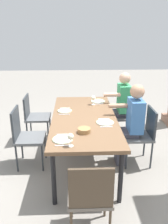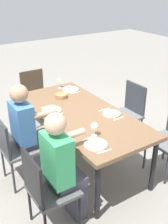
{
  "view_description": "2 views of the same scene",
  "coord_description": "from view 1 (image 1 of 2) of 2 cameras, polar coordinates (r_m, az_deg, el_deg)",
  "views": [
    {
      "loc": [
        3.38,
        -0.14,
        2.11
      ],
      "look_at": [
        -0.01,
        -0.0,
        0.85
      ],
      "focal_mm": 38.36,
      "sensor_mm": 36.0,
      "label": 1
    },
    {
      "loc": [
        -2.74,
        1.72,
        2.36
      ],
      "look_at": [
        -0.11,
        0.01,
        0.82
      ],
      "focal_mm": 44.34,
      "sensor_mm": 36.0,
      "label": 2
    }
  ],
  "objects": [
    {
      "name": "chair_west_south",
      "position": [
        4.53,
        -11.85,
        -0.63
      ],
      "size": [
        0.44,
        0.44,
        0.87
      ],
      "color": "#5B5E61",
      "rests_on": "ground"
    },
    {
      "name": "fork_3",
      "position": [
        3.09,
        -4.98,
        -5.32
      ],
      "size": [
        0.02,
        0.17,
        0.01
      ],
      "primitive_type": "cube",
      "rotation": [
        0.0,
        0.0,
        -0.01
      ],
      "color": "silver",
      "rests_on": "dining_table"
    },
    {
      "name": "spoon_1",
      "position": [
        3.75,
        -4.72,
        -0.55
      ],
      "size": [
        0.02,
        0.17,
        0.01
      ],
      "primitive_type": "cube",
      "rotation": [
        0.0,
        0.0,
        -0.01
      ],
      "color": "silver",
      "rests_on": "dining_table"
    },
    {
      "name": "spoon_3",
      "position": [
        2.82,
        -5.23,
        -7.97
      ],
      "size": [
        0.02,
        0.17,
        0.01
      ],
      "primitive_type": "cube",
      "rotation": [
        0.0,
        0.0,
        -0.01
      ],
      "color": "silver",
      "rests_on": "dining_table"
    },
    {
      "name": "plate_2",
      "position": [
        3.44,
        5.05,
        -2.44
      ],
      "size": [
        0.25,
        0.25,
        0.02
      ],
      "color": "white",
      "rests_on": "dining_table"
    },
    {
      "name": "fork_0",
      "position": [
        4.5,
        3.17,
        3.14
      ],
      "size": [
        0.03,
        0.17,
        0.01
      ],
      "primitive_type": "cube",
      "rotation": [
        0.0,
        0.0,
        -0.1
      ],
      "color": "silver",
      "rests_on": "dining_table"
    },
    {
      "name": "plate_1",
      "position": [
        3.88,
        -4.64,
        0.32
      ],
      "size": [
        0.23,
        0.23,
        0.02
      ],
      "color": "silver",
      "rests_on": "dining_table"
    },
    {
      "name": "dining_table",
      "position": [
        3.66,
        0.01,
        -2.08
      ],
      "size": [
        2.1,
        0.97,
        0.77
      ],
      "color": "brown",
      "rests_on": "ground"
    },
    {
      "name": "ground_plane",
      "position": [
        3.98,
        0.01,
        -11.53
      ],
      "size": [
        16.0,
        16.0,
        0.0
      ],
      "primitive_type": "plane",
      "color": "gray"
    },
    {
      "name": "bread_basket",
      "position": [
        3.12,
        0.04,
        -4.39
      ],
      "size": [
        0.17,
        0.17,
        0.06
      ],
      "primitive_type": "cylinder",
      "color": "#9E7547",
      "rests_on": "dining_table"
    },
    {
      "name": "diner_woman_green",
      "position": [
        3.7,
        11.05,
        -2.47
      ],
      "size": [
        0.35,
        0.5,
        1.29
      ],
      "color": "#3F3F4C",
      "rests_on": "ground"
    },
    {
      "name": "spoon_0",
      "position": [
        4.22,
        3.54,
        1.92
      ],
      "size": [
        0.04,
        0.17,
        0.01
      ],
      "primitive_type": "cube",
      "rotation": [
        0.0,
        0.0,
        0.11
      ],
      "color": "silver",
      "rests_on": "dining_table"
    },
    {
      "name": "chair_mid_north",
      "position": [
        3.82,
        13.78,
        -4.68
      ],
      "size": [
        0.44,
        0.44,
        0.91
      ],
      "color": "#5B5E61",
      "rests_on": "ground"
    },
    {
      "name": "fork_1",
      "position": [
        4.03,
        -4.56,
        0.98
      ],
      "size": [
        0.02,
        0.17,
        0.01
      ],
      "primitive_type": "cube",
      "rotation": [
        0.0,
        0.0,
        0.05
      ],
      "color": "silver",
      "rests_on": "dining_table"
    },
    {
      "name": "chair_west_north",
      "position": [
        4.58,
        10.98,
        -0.12
      ],
      "size": [
        0.44,
        0.44,
        0.92
      ],
      "color": "#4F4F50",
      "rests_on": "ground"
    },
    {
      "name": "wine_glass_0",
      "position": [
        4.16,
        2.23,
        3.32
      ],
      "size": [
        0.08,
        0.08,
        0.16
      ],
      "color": "white",
      "rests_on": "dining_table"
    },
    {
      "name": "chair_head_east",
      "position": [
        2.48,
        1.47,
        -19.07
      ],
      "size": [
        0.44,
        0.44,
        0.91
      ],
      "color": "#6A6158",
      "rests_on": "ground"
    },
    {
      "name": "wine_glass_3",
      "position": [
        2.75,
        -3.23,
        -5.94
      ],
      "size": [
        0.08,
        0.08,
        0.16
      ],
      "color": "white",
      "rests_on": "dining_table"
    },
    {
      "name": "plate_3",
      "position": [
        2.95,
        -5.1,
        -6.48
      ],
      "size": [
        0.26,
        0.26,
        0.02
      ],
      "color": "white",
      "rests_on": "dining_table"
    },
    {
      "name": "fork_2",
      "position": [
        3.58,
        4.75,
        -1.6
      ],
      "size": [
        0.02,
        0.17,
        0.01
      ],
      "primitive_type": "cube",
      "rotation": [
        0.0,
        0.0,
        0.04
      ],
      "color": "silver",
      "rests_on": "dining_table"
    },
    {
      "name": "spoon_2",
      "position": [
        3.3,
        5.36,
        -3.55
      ],
      "size": [
        0.02,
        0.17,
        0.01
      ],
      "primitive_type": "cube",
      "rotation": [
        0.0,
        0.0,
        0.04
      ],
      "color": "silver",
      "rests_on": "dining_table"
    },
    {
      "name": "plate_0",
      "position": [
        4.36,
        3.35,
        2.62
      ],
      "size": [
        0.25,
        0.25,
        0.02
      ],
      "color": "white",
      "rests_on": "dining_table"
    },
    {
      "name": "chair_mid_south",
      "position": [
        3.75,
        -13.99,
        -5.04
      ],
      "size": [
        0.44,
        0.44,
        0.93
      ],
      "color": "#5B5E61",
      "rests_on": "ground"
    },
    {
      "name": "diner_man_white",
      "position": [
        4.49,
        8.56,
        1.75
      ],
      "size": [
        0.35,
        0.49,
        1.29
      ],
      "color": "#3F3F4C",
      "rests_on": "ground"
    }
  ]
}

